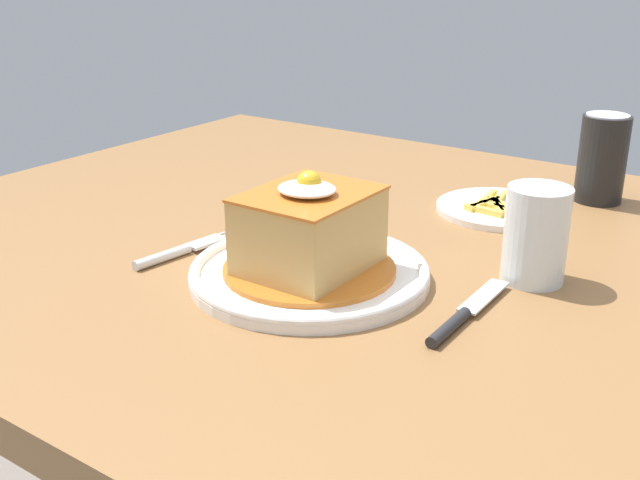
% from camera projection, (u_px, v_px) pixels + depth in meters
% --- Properties ---
extents(dining_table, '(1.36, 0.97, 0.76)m').
position_uv_depth(dining_table, '(405.00, 325.00, 0.95)').
color(dining_table, olive).
rests_on(dining_table, ground_plane).
extents(main_plate, '(0.26, 0.26, 0.02)m').
position_uv_depth(main_plate, '(309.00, 272.00, 0.83)').
color(main_plate, white).
rests_on(main_plate, dining_table).
extents(sandwich_meal, '(0.19, 0.19, 0.11)m').
position_uv_depth(sandwich_meal, '(309.00, 234.00, 0.82)').
color(sandwich_meal, '#C66B23').
rests_on(sandwich_meal, main_plate).
extents(fork, '(0.03, 0.14, 0.01)m').
position_uv_depth(fork, '(177.00, 252.00, 0.90)').
color(fork, silver).
rests_on(fork, dining_table).
extents(knife, '(0.02, 0.17, 0.01)m').
position_uv_depth(knife, '(459.00, 318.00, 0.74)').
color(knife, '#262628').
rests_on(knife, dining_table).
extents(soda_can, '(0.07, 0.07, 0.12)m').
position_uv_depth(soda_can, '(602.00, 159.00, 1.07)').
color(soda_can, black).
rests_on(soda_can, dining_table).
extents(drinking_glass, '(0.07, 0.07, 0.10)m').
position_uv_depth(drinking_glass, '(534.00, 242.00, 0.82)').
color(drinking_glass, '#3F2314').
rests_on(drinking_glass, dining_table).
extents(side_plate_fries, '(0.17, 0.17, 0.02)m').
position_uv_depth(side_plate_fries, '(498.00, 208.00, 1.05)').
color(side_plate_fries, white).
rests_on(side_plate_fries, dining_table).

